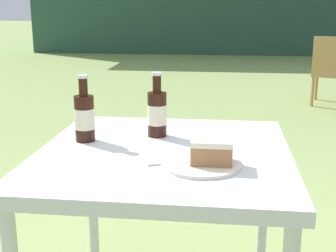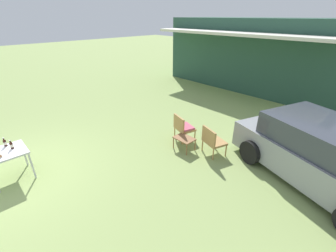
% 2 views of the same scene
% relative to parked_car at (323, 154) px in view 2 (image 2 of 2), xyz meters
% --- Properties ---
extents(ground_plane, '(60.00, 60.00, 0.00)m').
position_rel_parked_car_xyz_m(ground_plane, '(-4.88, -5.14, -0.67)').
color(ground_plane, '#8CA35B').
extents(cabin_building, '(8.72, 4.40, 3.34)m').
position_rel_parked_car_xyz_m(cabin_building, '(-4.98, 6.04, 1.01)').
color(cabin_building, '#284C3D').
rests_on(cabin_building, ground_plane).
extents(parked_car, '(4.29, 2.94, 1.41)m').
position_rel_parked_car_xyz_m(parked_car, '(0.00, 0.00, 0.00)').
color(parked_car, gray).
rests_on(parked_car, ground_plane).
extents(wicker_chair_cushioned, '(0.67, 0.61, 0.81)m').
position_rel_parked_car_xyz_m(wicker_chair_cushioned, '(-3.40, -0.91, -0.23)').
color(wicker_chair_cushioned, '#B2844C').
rests_on(wicker_chair_cushioned, ground_plane).
extents(wicker_chair_plain, '(0.68, 0.62, 0.81)m').
position_rel_parked_car_xyz_m(wicker_chair_plain, '(-2.30, -0.93, -0.22)').
color(wicker_chair_plain, '#B2844C').
rests_on(wicker_chair_plain, ground_plane).
extents(garden_side_table, '(0.57, 0.40, 0.36)m').
position_rel_parked_car_xyz_m(garden_side_table, '(-3.00, -1.29, -0.35)').
color(garden_side_table, brown).
rests_on(garden_side_table, ground_plane).
extents(patio_table, '(0.77, 0.81, 0.73)m').
position_rel_parked_car_xyz_m(patio_table, '(-4.88, -5.14, -0.02)').
color(patio_table, silver).
rests_on(patio_table, ground_plane).
extents(cola_bottle_near, '(0.07, 0.07, 0.22)m').
position_rel_parked_car_xyz_m(cola_bottle_near, '(-4.93, -4.99, 0.14)').
color(cola_bottle_near, black).
rests_on(cola_bottle_near, patio_table).
extents(cola_bottle_far, '(0.07, 0.07, 0.22)m').
position_rel_parked_car_xyz_m(cola_bottle_far, '(-5.15, -5.07, 0.14)').
color(cola_bottle_far, black).
rests_on(cola_bottle_far, patio_table).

